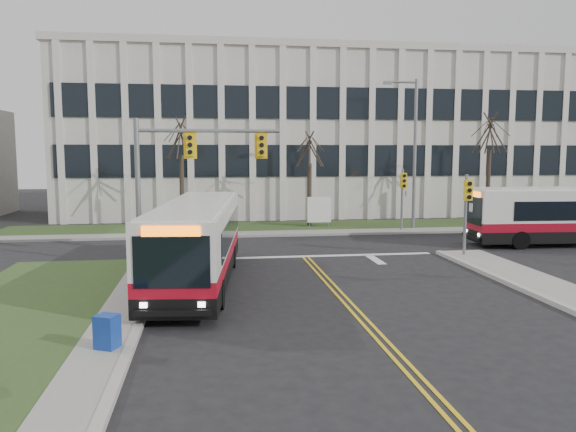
# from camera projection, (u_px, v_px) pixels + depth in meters

# --- Properties ---
(ground) EXTENTS (120.00, 120.00, 0.00)m
(ground) POSITION_uv_depth(u_px,v_px,m) (348.00, 304.00, 17.85)
(ground) COLOR black
(ground) RESTS_ON ground
(sidewalk_west) EXTENTS (1.20, 26.00, 0.14)m
(sidewalk_west) POSITION_uv_depth(u_px,v_px,m) (86.00, 375.00, 11.96)
(sidewalk_west) COLOR #9E9B93
(sidewalk_west) RESTS_ON ground
(sidewalk_cross) EXTENTS (44.00, 1.60, 0.14)m
(sidewalk_cross) POSITION_uv_depth(u_px,v_px,m) (368.00, 232.00, 33.49)
(sidewalk_cross) COLOR #9E9B93
(sidewalk_cross) RESTS_ON ground
(building_lawn) EXTENTS (44.00, 5.00, 0.12)m
(building_lawn) POSITION_uv_depth(u_px,v_px,m) (355.00, 226.00, 36.25)
(building_lawn) COLOR #354D21
(building_lawn) RESTS_ON ground
(office_building) EXTENTS (40.00, 16.00, 12.00)m
(office_building) POSITION_uv_depth(u_px,v_px,m) (320.00, 138.00, 47.38)
(office_building) COLOR silver
(office_building) RESTS_ON ground
(mast_arm_signal) EXTENTS (6.11, 0.38, 6.20)m
(mast_arm_signal) POSITION_uv_depth(u_px,v_px,m) (178.00, 165.00, 23.64)
(mast_arm_signal) COLOR slate
(mast_arm_signal) RESTS_ON ground
(signal_pole_near) EXTENTS (0.34, 0.39, 3.80)m
(signal_pole_near) POSITION_uv_depth(u_px,v_px,m) (467.00, 203.00, 25.35)
(signal_pole_near) COLOR slate
(signal_pole_near) RESTS_ON ground
(signal_pole_far) EXTENTS (0.34, 0.39, 3.80)m
(signal_pole_far) POSITION_uv_depth(u_px,v_px,m) (403.00, 191.00, 33.71)
(signal_pole_far) COLOR slate
(signal_pole_far) RESTS_ON ground
(streetlight) EXTENTS (2.15, 0.25, 9.20)m
(streetlight) POSITION_uv_depth(u_px,v_px,m) (412.00, 146.00, 34.31)
(streetlight) COLOR slate
(streetlight) RESTS_ON ground
(directory_sign) EXTENTS (1.50, 0.12, 2.00)m
(directory_sign) POSITION_uv_depth(u_px,v_px,m) (319.00, 210.00, 35.28)
(directory_sign) COLOR slate
(directory_sign) RESTS_ON ground
(tree_left) EXTENTS (1.80, 1.80, 7.70)m
(tree_left) POSITION_uv_depth(u_px,v_px,m) (181.00, 140.00, 34.11)
(tree_left) COLOR #42352B
(tree_left) RESTS_ON ground
(tree_mid) EXTENTS (1.80, 1.80, 6.82)m
(tree_mid) POSITION_uv_depth(u_px,v_px,m) (310.00, 151.00, 35.48)
(tree_mid) COLOR #42352B
(tree_mid) RESTS_ON ground
(tree_right) EXTENTS (1.80, 1.80, 8.25)m
(tree_right) POSITION_uv_depth(u_px,v_px,m) (490.00, 135.00, 36.83)
(tree_right) COLOR #42352B
(tree_right) RESTS_ON ground
(bus_main) EXTENTS (3.50, 11.19, 2.93)m
(bus_main) POSITION_uv_depth(u_px,v_px,m) (197.00, 244.00, 20.49)
(bus_main) COLOR silver
(bus_main) RESTS_ON ground
(bus_cross) EXTENTS (11.03, 2.98, 2.91)m
(bus_cross) POSITION_uv_depth(u_px,v_px,m) (575.00, 217.00, 29.03)
(bus_cross) COLOR silver
(bus_cross) RESTS_ON ground
(newspaper_box_blue) EXTENTS (0.64, 0.62, 0.95)m
(newspaper_box_blue) POSITION_uv_depth(u_px,v_px,m) (107.00, 334.00, 13.40)
(newspaper_box_blue) COLOR #163898
(newspaper_box_blue) RESTS_ON ground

